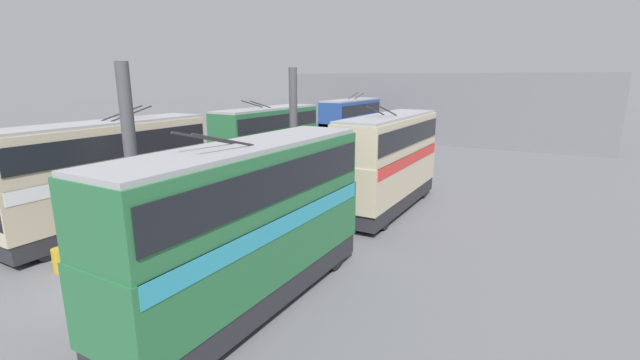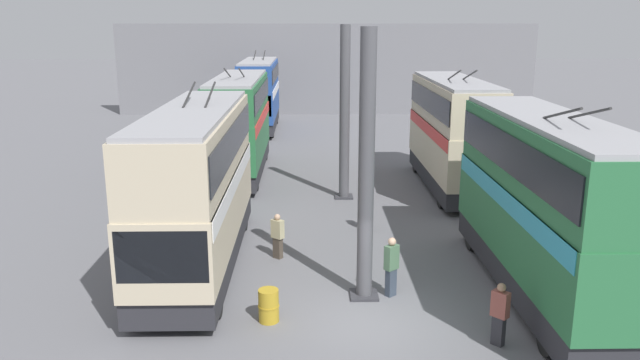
{
  "view_description": "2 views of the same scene",
  "coord_description": "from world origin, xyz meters",
  "px_view_note": "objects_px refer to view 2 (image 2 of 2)",
  "views": [
    {
      "loc": [
        -8.02,
        -13.41,
        7.23
      ],
      "look_at": [
        13.24,
        -1.25,
        1.36
      ],
      "focal_mm": 24.0,
      "sensor_mm": 36.0,
      "label": 1
    },
    {
      "loc": [
        -15.28,
        1.63,
        7.92
      ],
      "look_at": [
        8.16,
        1.18,
        1.92
      ],
      "focal_mm": 35.0,
      "sensor_mm": 36.0,
      "label": 2
    }
  ],
  "objects_px": {
    "bus_right_near": "(197,179)",
    "person_by_right_row": "(278,235)",
    "bus_left_far": "(453,128)",
    "bus_right_far": "(259,91)",
    "person_by_left_row": "(500,313)",
    "person_aisle_foreground": "(391,265)",
    "person_aisle_midway": "(369,210)",
    "bus_right_mid": "(239,120)",
    "oil_drum": "(269,306)",
    "bus_left_near": "(547,196)"
  },
  "relations": [
    {
      "from": "bus_left_far",
      "to": "oil_drum",
      "type": "distance_m",
      "value": 16.03
    },
    {
      "from": "bus_right_far",
      "to": "person_aisle_foreground",
      "type": "relative_size",
      "value": 5.0
    },
    {
      "from": "bus_right_near",
      "to": "person_aisle_foreground",
      "type": "relative_size",
      "value": 5.74
    },
    {
      "from": "person_aisle_foreground",
      "to": "bus_right_near",
      "type": "bearing_deg",
      "value": 26.84
    },
    {
      "from": "person_by_left_row",
      "to": "oil_drum",
      "type": "height_order",
      "value": "person_by_left_row"
    },
    {
      "from": "bus_right_mid",
      "to": "person_aisle_midway",
      "type": "relative_size",
      "value": 6.23
    },
    {
      "from": "oil_drum",
      "to": "person_aisle_midway",
      "type": "bearing_deg",
      "value": -24.44
    },
    {
      "from": "bus_left_far",
      "to": "bus_right_far",
      "type": "height_order",
      "value": "bus_left_far"
    },
    {
      "from": "bus_right_near",
      "to": "person_by_right_row",
      "type": "relative_size",
      "value": 6.6
    },
    {
      "from": "person_by_left_row",
      "to": "oil_drum",
      "type": "distance_m",
      "value": 6.02
    },
    {
      "from": "person_by_right_row",
      "to": "person_aisle_foreground",
      "type": "bearing_deg",
      "value": -92.7
    },
    {
      "from": "bus_left_near",
      "to": "person_by_right_row",
      "type": "xyz_separation_m",
      "value": [
        3.01,
        7.93,
        -2.19
      ]
    },
    {
      "from": "bus_right_far",
      "to": "bus_right_mid",
      "type": "bearing_deg",
      "value": 180.0
    },
    {
      "from": "bus_left_near",
      "to": "bus_right_mid",
      "type": "bearing_deg",
      "value": 34.64
    },
    {
      "from": "bus_left_near",
      "to": "person_aisle_midway",
      "type": "distance_m",
      "value": 7.74
    },
    {
      "from": "person_by_right_row",
      "to": "person_aisle_midway",
      "type": "distance_m",
      "value": 4.42
    },
    {
      "from": "person_aisle_midway",
      "to": "oil_drum",
      "type": "bearing_deg",
      "value": -119.79
    },
    {
      "from": "bus_left_near",
      "to": "bus_right_mid",
      "type": "distance_m",
      "value": 18.45
    },
    {
      "from": "person_by_right_row",
      "to": "person_by_left_row",
      "type": "height_order",
      "value": "person_by_left_row"
    },
    {
      "from": "bus_right_mid",
      "to": "person_aisle_foreground",
      "type": "bearing_deg",
      "value": -158.42
    },
    {
      "from": "bus_left_far",
      "to": "person_by_right_row",
      "type": "xyz_separation_m",
      "value": [
        -9.02,
        7.93,
        -2.17
      ]
    },
    {
      "from": "bus_left_far",
      "to": "person_aisle_midway",
      "type": "bearing_deg",
      "value": 143.57
    },
    {
      "from": "person_aisle_foreground",
      "to": "person_by_left_row",
      "type": "bearing_deg",
      "value": 177.79
    },
    {
      "from": "bus_right_mid",
      "to": "bus_left_far",
      "type": "bearing_deg",
      "value": -106.69
    },
    {
      "from": "person_by_right_row",
      "to": "person_by_left_row",
      "type": "bearing_deg",
      "value": -97.19
    },
    {
      "from": "bus_left_near",
      "to": "person_by_left_row",
      "type": "xyz_separation_m",
      "value": [
        -3.02,
        2.13,
        -2.14
      ]
    },
    {
      "from": "bus_left_far",
      "to": "bus_right_far",
      "type": "distance_m",
      "value": 19.94
    },
    {
      "from": "bus_left_far",
      "to": "bus_right_mid",
      "type": "height_order",
      "value": "bus_left_far"
    },
    {
      "from": "person_aisle_midway",
      "to": "person_by_left_row",
      "type": "bearing_deg",
      "value": -80.07
    },
    {
      "from": "bus_left_far",
      "to": "person_by_right_row",
      "type": "distance_m",
      "value": 12.21
    },
    {
      "from": "bus_right_far",
      "to": "bus_left_far",
      "type": "bearing_deg",
      "value": -148.27
    },
    {
      "from": "bus_left_near",
      "to": "person_aisle_foreground",
      "type": "height_order",
      "value": "bus_left_near"
    },
    {
      "from": "person_aisle_foreground",
      "to": "person_aisle_midway",
      "type": "xyz_separation_m",
      "value": [
        5.95,
        0.1,
        -0.14
      ]
    },
    {
      "from": "bus_right_near",
      "to": "person_by_right_row",
      "type": "xyz_separation_m",
      "value": [
        0.58,
        -2.55,
        -2.15
      ]
    },
    {
      "from": "person_by_left_row",
      "to": "bus_left_far",
      "type": "bearing_deg",
      "value": 39.19
    },
    {
      "from": "bus_right_near",
      "to": "person_aisle_midway",
      "type": "height_order",
      "value": "bus_right_near"
    },
    {
      "from": "bus_right_mid",
      "to": "oil_drum",
      "type": "height_order",
      "value": "bus_right_mid"
    },
    {
      "from": "person_by_right_row",
      "to": "person_by_left_row",
      "type": "distance_m",
      "value": 8.38
    },
    {
      "from": "bus_left_near",
      "to": "person_by_right_row",
      "type": "relative_size",
      "value": 6.49
    },
    {
      "from": "bus_right_far",
      "to": "person_by_right_row",
      "type": "distance_m",
      "value": 26.19
    },
    {
      "from": "bus_right_near",
      "to": "person_aisle_midway",
      "type": "xyz_separation_m",
      "value": [
        3.43,
        -5.93,
        -2.14
      ]
    },
    {
      "from": "bus_left_far",
      "to": "bus_right_far",
      "type": "bearing_deg",
      "value": 31.73
    },
    {
      "from": "person_aisle_foreground",
      "to": "person_aisle_midway",
      "type": "bearing_deg",
      "value": -39.52
    },
    {
      "from": "bus_right_near",
      "to": "bus_right_mid",
      "type": "bearing_deg",
      "value": 0.0
    },
    {
      "from": "person_by_right_row",
      "to": "person_aisle_foreground",
      "type": "height_order",
      "value": "person_aisle_foreground"
    },
    {
      "from": "person_aisle_foreground",
      "to": "oil_drum",
      "type": "distance_m",
      "value": 3.88
    },
    {
      "from": "bus_right_near",
      "to": "bus_right_far",
      "type": "xyz_separation_m",
      "value": [
        26.56,
        0.0,
        -0.04
      ]
    },
    {
      "from": "bus_right_far",
      "to": "person_aisle_foreground",
      "type": "bearing_deg",
      "value": -168.27
    },
    {
      "from": "oil_drum",
      "to": "person_by_left_row",
      "type": "bearing_deg",
      "value": -103.31
    },
    {
      "from": "person_aisle_foreground",
      "to": "person_by_left_row",
      "type": "xyz_separation_m",
      "value": [
        -2.94,
        -2.32,
        -0.09
      ]
    }
  ]
}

